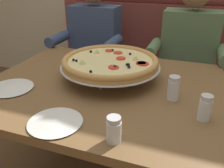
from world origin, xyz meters
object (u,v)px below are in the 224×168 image
plate_near_left (11,87)px  plate_near_right (55,121)px  shaker_pepper_flakes (205,109)px  dining_table (103,98)px  pizza (110,62)px  diner_right (187,56)px  diner_left (91,46)px  booth_bench (141,75)px  shaker_parmesan (173,90)px  shaker_oregano (114,131)px

plate_near_left → plate_near_right: same height
shaker_pepper_flakes → dining_table: bearing=161.2°
dining_table → shaker_pepper_flakes: shaker_pepper_flakes is taller
pizza → shaker_pepper_flakes: 0.55m
diner_right → pizza: 0.73m
dining_table → diner_left: size_ratio=0.95×
booth_bench → shaker_parmesan: (0.36, -1.01, 0.39)m
dining_table → shaker_pepper_flakes: bearing=-18.8°
diner_left → shaker_pepper_flakes: bearing=-44.5°
dining_table → shaker_pepper_flakes: (0.50, -0.17, 0.13)m
diner_left → diner_right: same height
shaker_oregano → plate_near_left: size_ratio=0.44×
diner_left → pizza: bearing=-57.1°
pizza → shaker_parmesan: size_ratio=4.70×
diner_left → shaker_pepper_flakes: diner_left is taller
pizza → shaker_oregano: 0.53m
diner_left → shaker_parmesan: (0.75, -0.74, 0.08)m
plate_near_left → booth_bench: bearing=70.7°
plate_near_right → shaker_pepper_flakes: bearing=22.3°
pizza → plate_near_right: (-0.05, -0.47, -0.08)m
diner_left → diner_right: bearing=0.0°
diner_left → pizza: diner_left is taller
shaker_oregano → plate_near_right: (-0.25, 0.02, -0.03)m
shaker_pepper_flakes → plate_near_left: size_ratio=0.49×
shaker_pepper_flakes → diner_right: bearing=97.4°
diner_left → diner_right: 0.77m
diner_left → plate_near_right: diner_left is taller
pizza → shaker_pepper_flakes: pizza is taller
diner_left → shaker_parmesan: diner_left is taller
booth_bench → diner_left: 0.56m
shaker_parmesan → plate_near_right: (-0.40, -0.35, -0.04)m
booth_bench → pizza: size_ratio=3.21×
dining_table → plate_near_right: 0.40m
diner_left → plate_near_left: bearing=-91.6°
shaker_parmesan → diner_left: bearing=135.2°
shaker_parmesan → pizza: bearing=160.2°
shaker_parmesan → plate_near_right: shaker_parmesan is taller
dining_table → shaker_parmesan: size_ratio=10.73×
booth_bench → diner_right: bearing=-34.7°
shaker_parmesan → shaker_oregano: (-0.16, -0.37, -0.01)m
diner_right → plate_near_right: 1.17m
shaker_parmesan → plate_near_right: size_ratio=0.53×
shaker_parmesan → plate_near_right: bearing=-139.4°
plate_near_left → shaker_parmesan: bearing=11.9°
diner_right → shaker_pepper_flakes: 0.88m
booth_bench → shaker_oregano: bearing=-81.5°
pizza → plate_near_left: bearing=-145.8°
pizza → plate_near_right: bearing=-96.6°
shaker_parmesan → dining_table: bearing=173.1°
diner_left → shaker_parmesan: size_ratio=11.25×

